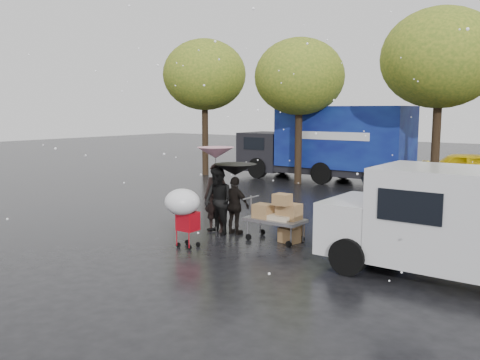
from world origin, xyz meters
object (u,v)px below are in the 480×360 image
Objects in this scene: blue_truck at (327,144)px; yellow_taxi at (480,171)px; person_pink at (216,198)px; white_van at (457,222)px; vendor_cart at (278,214)px; shopping_cart at (183,205)px; person_black at (235,206)px.

blue_truck reaches higher than yellow_taxi.
blue_truck is (-2.20, 11.04, 0.82)m from person_pink.
blue_truck is at bearing 126.77° from white_van.
shopping_cart is at bearing -127.75° from vendor_cart.
person_pink is at bearing 176.78° from white_van.
shopping_cart is 0.30× the size of white_van.
person_black is 12.63m from yellow_taxi.
shopping_cart is at bearing 88.62° from person_black.
white_van is 12.68m from yellow_taxi.
white_van reaches higher than yellow_taxi.
white_van is (5.70, -0.42, 0.38)m from person_black.
person_pink is at bearing -78.71° from blue_truck.
blue_truck is at bearing 85.90° from person_pink.
yellow_taxi is (6.47, 1.12, -0.95)m from blue_truck.
vendor_cart is at bearing -69.27° from blue_truck.
blue_truck is 6.64m from yellow_taxi.
person_pink is 0.38× the size of white_van.
white_van is at bearing 177.68° from yellow_taxi.
person_pink is 6.32m from white_van.
person_pink is at bearing 8.79° from person_black.
vendor_cart is 2.43m from shopping_cart.
shopping_cart is (-0.13, -1.89, 0.28)m from person_black.
person_black is 11.37m from blue_truck.
white_van is (5.84, 1.47, 0.10)m from shopping_cart.
blue_truck reaches higher than person_black.
blue_truck is at bearing -72.94° from person_black.
vendor_cart is 4.41m from white_van.
shopping_cart is (-1.47, -1.90, 0.34)m from vendor_cart.
vendor_cart is 0.31× the size of white_van.
vendor_cart is at bearing -13.20° from person_pink.
yellow_taxi reaches higher than person_black.
white_van is at bearing -53.23° from blue_truck.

